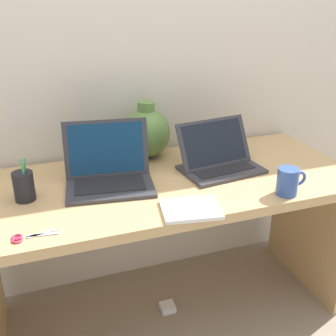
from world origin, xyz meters
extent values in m
plane|color=gray|center=(0.00, 0.00, 0.00)|extent=(6.00, 6.00, 0.00)
cube|color=beige|center=(0.00, 0.38, 1.20)|extent=(4.40, 0.04, 2.40)
cube|color=tan|center=(0.00, 0.00, 0.69)|extent=(1.60, 0.68, 0.04)
cube|color=tan|center=(0.76, 0.00, 0.34)|extent=(0.03, 0.58, 0.67)
cube|color=#333338|center=(-0.25, 0.00, 0.72)|extent=(0.37, 0.30, 0.01)
cube|color=black|center=(-0.25, 0.00, 0.73)|extent=(0.29, 0.19, 0.00)
cube|color=#333338|center=(-0.23, 0.10, 0.84)|extent=(0.35, 0.10, 0.23)
cube|color=navy|center=(-0.23, 0.10, 0.84)|extent=(0.31, 0.09, 0.20)
cube|color=#333338|center=(0.25, 0.00, 0.72)|extent=(0.36, 0.27, 0.01)
cube|color=black|center=(0.25, 0.00, 0.73)|extent=(0.28, 0.17, 0.00)
cube|color=#333338|center=(0.24, 0.07, 0.82)|extent=(0.35, 0.15, 0.19)
cube|color=black|center=(0.24, 0.07, 0.82)|extent=(0.31, 0.13, 0.17)
ellipsoid|color=#5B843D|center=(-0.01, 0.27, 0.83)|extent=(0.22, 0.22, 0.23)
cylinder|color=#5B843D|center=(-0.01, 0.27, 0.96)|extent=(0.08, 0.08, 0.04)
cube|color=white|center=(-0.01, -0.28, 0.72)|extent=(0.23, 0.19, 0.01)
cylinder|color=#335199|center=(0.39, -0.28, 0.77)|extent=(0.08, 0.08, 0.11)
torus|color=#335199|center=(0.44, -0.28, 0.77)|extent=(0.06, 0.01, 0.06)
cylinder|color=black|center=(-0.57, 0.01, 0.77)|extent=(0.08, 0.08, 0.11)
cylinder|color=#4CA566|center=(-0.56, 0.02, 0.81)|extent=(0.03, 0.02, 0.13)
cylinder|color=#4CA566|center=(-0.56, -0.01, 0.82)|extent=(0.02, 0.01, 0.14)
cube|color=#B7B7BC|center=(-0.52, -0.26, 0.72)|extent=(0.10, 0.03, 0.00)
cube|color=#B7B7BC|center=(-0.52, -0.27, 0.72)|extent=(0.10, 0.02, 0.00)
torus|color=#D83359|center=(-0.60, -0.27, 0.72)|extent=(0.03, 0.04, 0.01)
torus|color=#D83359|center=(-0.60, -0.26, 0.72)|extent=(0.03, 0.04, 0.01)
cube|color=white|center=(0.00, 0.01, 0.01)|extent=(0.07, 0.07, 0.03)
camera|label=1|loc=(-0.51, -1.45, 1.45)|focal=43.62mm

